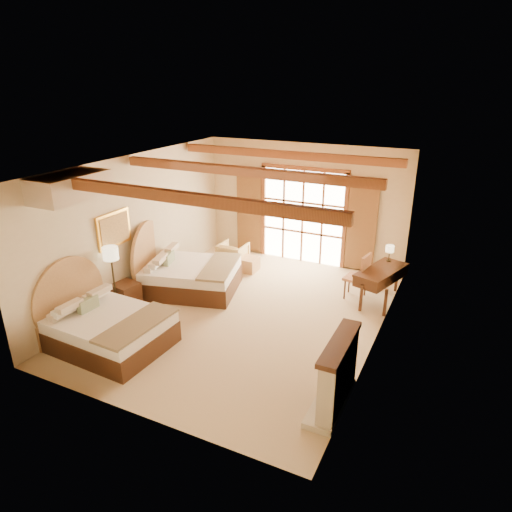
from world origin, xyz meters
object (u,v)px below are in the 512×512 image
Objects in this scene: bed_near at (103,324)px; nightstand at (127,296)px; bed_far at (184,272)px; desk at (380,284)px; armchair at (233,255)px.

bed_near is 1.46m from nightstand.
bed_far is 4.55m from desk.
bed_far is at bearing 76.31° from nightstand.
nightstand is at bearing -128.01° from bed_far.
nightstand is 3.27m from armchair.
armchair is at bearing 87.97° from bed_near.
bed_far is 1.64× the size of desk.
bed_near is 3.04× the size of armchair.
armchair is 0.46× the size of desk.
armchair is at bearing 63.37° from bed_far.
desk reaches higher than armchair.
desk is at bearing 3.00° from bed_far.
nightstand is at bearing 116.36° from bed_near.
nightstand is (-0.59, 1.33, -0.13)m from bed_near.
bed_near is 2.71m from bed_far.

